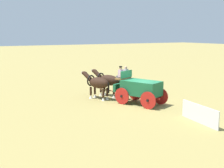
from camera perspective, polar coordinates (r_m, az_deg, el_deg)
name	(u,v)px	position (r m, az deg, el deg)	size (l,w,h in m)	color
ground_plane	(141,104)	(21.75, 5.78, -4.02)	(220.00, 220.00, 0.00)	#9E8C4C
show_wagon	(139,88)	(21.57, 5.48, -0.79)	(5.74, 3.03, 2.80)	#195B38
draft_horse_near	(98,83)	(23.20, -2.90, 0.16)	(2.86, 1.58, 2.15)	#331E14
draft_horse_off	(108,81)	(24.17, -0.87, 0.67)	(2.96, 1.61, 2.20)	#331E14
sponsor_banner	(199,114)	(17.87, 17.00, -5.70)	(3.20, 0.06, 1.10)	silver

